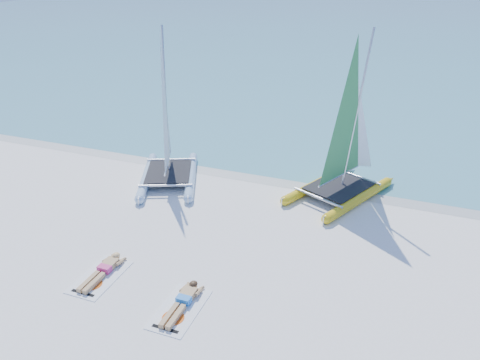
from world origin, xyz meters
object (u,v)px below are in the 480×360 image
(catamaran_yellow, at_px, (350,144))
(towel_b, at_px, (180,309))
(towel_a, at_px, (100,277))
(sunbather_a, at_px, (104,270))
(catamaran_blue, at_px, (166,137))
(sunbather_b, at_px, (183,301))

(catamaran_yellow, xyz_separation_m, towel_b, (-2.81, -8.06, -1.91))
(catamaran_yellow, relative_size, towel_a, 3.30)
(sunbather_a, distance_m, towel_b, 2.75)
(towel_a, height_order, towel_b, same)
(catamaran_blue, height_order, towel_a, catamaran_blue)
(catamaran_blue, relative_size, towel_a, 3.22)
(catamaran_yellow, height_order, sunbather_a, catamaran_yellow)
(towel_b, height_order, sunbather_b, sunbather_b)
(catamaran_yellow, relative_size, towel_b, 3.30)
(sunbather_b, bearing_deg, towel_b, -90.00)
(catamaran_blue, relative_size, towel_b, 3.22)
(sunbather_a, xyz_separation_m, towel_b, (2.68, -0.58, -0.11))
(sunbather_a, relative_size, towel_b, 0.93)
(towel_b, distance_m, sunbather_b, 0.22)
(towel_a, xyz_separation_m, towel_b, (2.68, -0.39, 0.00))
(towel_a, relative_size, sunbather_b, 1.07)
(catamaran_blue, bearing_deg, sunbather_a, -101.78)
(sunbather_a, height_order, sunbather_b, same)
(sunbather_b, bearing_deg, catamaran_yellow, 70.36)
(towel_a, bearing_deg, catamaran_yellow, 54.42)
(catamaran_yellow, distance_m, towel_b, 8.75)
(towel_a, relative_size, towel_b, 1.00)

